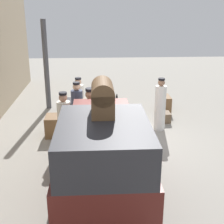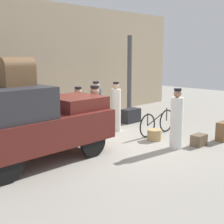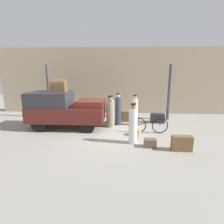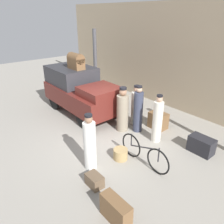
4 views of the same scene
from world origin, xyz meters
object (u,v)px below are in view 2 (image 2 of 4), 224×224
at_px(bicycle, 157,123).
at_px(porter_lifting_near_truck, 116,109).
at_px(conductor_in_dark_uniform, 79,114).
at_px(porter_carrying_trunk, 96,111).
at_px(trunk_large_brown, 89,121).
at_px(porter_standing_middle, 176,121).
at_px(porter_with_bicycle, 95,116).
at_px(suitcase_tan_flat, 199,140).
at_px(truck, 28,121).
at_px(suitcase_black_upright, 130,116).
at_px(wicker_basket, 154,135).
at_px(trunk_on_truck_roof, 17,71).

xyz_separation_m(bicycle, porter_lifting_near_truck, (-0.61, 1.29, 0.39)).
xyz_separation_m(conductor_in_dark_uniform, porter_lifting_near_truck, (1.34, -0.35, 0.05)).
xyz_separation_m(porter_carrying_trunk, trunk_large_brown, (0.36, 0.75, -0.50)).
height_order(porter_standing_middle, porter_lifting_near_truck, porter_standing_middle).
height_order(porter_standing_middle, conductor_in_dark_uniform, porter_standing_middle).
height_order(porter_standing_middle, porter_with_bicycle, same).
relative_size(bicycle, porter_carrying_trunk, 1.02).
bearing_deg(conductor_in_dark_uniform, suitcase_tan_flat, -61.50).
xyz_separation_m(truck, porter_standing_middle, (3.47, -1.90, -0.25)).
xyz_separation_m(bicycle, conductor_in_dark_uniform, (-1.95, 1.64, 0.34)).
relative_size(truck, suitcase_black_upright, 5.05).
xyz_separation_m(wicker_basket, porter_with_bicycle, (-1.30, 1.25, 0.59)).
bearing_deg(suitcase_tan_flat, porter_with_bicycle, 124.50).
distance_m(porter_carrying_trunk, conductor_in_dark_uniform, 0.57).
bearing_deg(trunk_on_truck_roof, conductor_in_dark_uniform, 21.14).
bearing_deg(porter_carrying_trunk, porter_with_bicycle, -136.48).
height_order(bicycle, porter_carrying_trunk, porter_carrying_trunk).
xyz_separation_m(porter_lifting_near_truck, suitcase_black_upright, (1.37, 0.54, -0.51)).
xyz_separation_m(trunk_large_brown, suitcase_tan_flat, (0.97, -3.66, -0.15)).
distance_m(truck, porter_with_bicycle, 2.44).
distance_m(porter_standing_middle, conductor_in_dark_uniform, 3.11).
bearing_deg(bicycle, porter_carrying_trunk, 139.35).
bearing_deg(porter_lifting_near_truck, truck, -170.03).
height_order(porter_carrying_trunk, suitcase_black_upright, porter_carrying_trunk).
height_order(truck, wicker_basket, truck).
bearing_deg(wicker_basket, porter_standing_middle, -104.63).
bearing_deg(porter_standing_middle, wicker_basket, 75.37).
bearing_deg(conductor_in_dark_uniform, porter_lifting_near_truck, -14.56).
bearing_deg(porter_lifting_near_truck, conductor_in_dark_uniform, 165.44).
bearing_deg(porter_standing_middle, porter_lifting_near_truck, 84.53).
distance_m(conductor_in_dark_uniform, porter_with_bicycle, 0.73).
distance_m(wicker_basket, porter_with_bicycle, 1.90).
relative_size(porter_carrying_trunk, porter_lifting_near_truck, 1.05).
relative_size(wicker_basket, trunk_on_truck_roof, 0.57).
bearing_deg(suitcase_tan_flat, truck, 151.49).
relative_size(suitcase_tan_flat, trunk_on_truck_roof, 0.60).
height_order(bicycle, conductor_in_dark_uniform, conductor_in_dark_uniform).
bearing_deg(porter_carrying_trunk, bicycle, -40.65).
height_order(porter_standing_middle, trunk_large_brown, porter_standing_middle).
xyz_separation_m(bicycle, suitcase_black_upright, (0.76, 1.83, -0.13)).
height_order(porter_standing_middle, trunk_on_truck_roof, trunk_on_truck_roof).
xyz_separation_m(porter_lifting_near_truck, suitcase_tan_flat, (0.42, -2.90, -0.61)).
bearing_deg(conductor_in_dark_uniform, wicker_basket, -55.99).
bearing_deg(suitcase_black_upright, truck, -166.81).
distance_m(suitcase_black_upright, suitcase_tan_flat, 3.57).
height_order(conductor_in_dark_uniform, porter_lifting_near_truck, porter_lifting_near_truck).
bearing_deg(trunk_on_truck_roof, suitcase_tan_flat, -27.29).
distance_m(suitcase_black_upright, trunk_large_brown, 1.93).
relative_size(bicycle, wicker_basket, 4.13).
relative_size(suitcase_black_upright, suitcase_tan_flat, 1.64).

